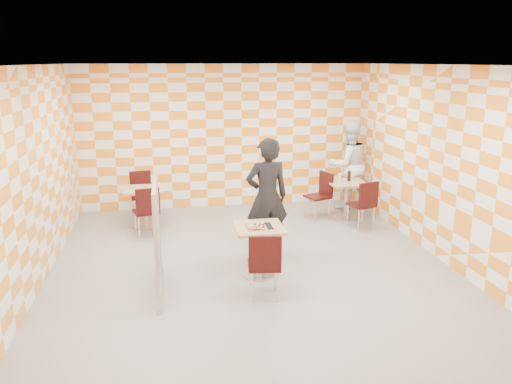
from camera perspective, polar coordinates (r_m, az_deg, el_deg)
room_shell at (r=7.70m, az=-1.18°, el=3.13°), size 7.00×7.00×7.00m
main_table at (r=7.25m, az=0.33°, el=-5.77°), size 0.70×0.70×0.75m
second_table at (r=10.01m, az=10.29°, el=-0.21°), size 0.70×0.70×0.75m
empty_table at (r=9.59m, az=-12.62°, el=-0.99°), size 0.70×0.70×0.75m
chair_main_front at (r=6.50m, az=0.97°, el=-7.94°), size 0.47×0.48×0.92m
chair_second_front at (r=9.41m, az=12.30°, el=-1.04°), size 0.52×0.53×0.92m
chair_second_side at (r=9.97m, az=7.50°, el=0.05°), size 0.54×0.54×0.92m
chair_empty_near at (r=8.99m, az=-12.36°, el=-1.80°), size 0.51×0.52×0.92m
chair_empty_far at (r=10.21m, az=-12.97°, el=0.15°), size 0.48×0.48×0.92m
partition at (r=6.78m, az=-11.20°, el=-5.02°), size 0.08×1.38×1.55m
man_dark at (r=7.96m, az=1.26°, el=-0.56°), size 0.74×0.52×1.90m
man_white at (r=10.67m, az=10.52°, el=3.05°), size 0.99×0.82×1.87m
pizza_on_foil at (r=7.15m, az=0.36°, el=-3.87°), size 0.40×0.40×0.04m
sport_bottle at (r=10.00m, az=9.53°, el=1.76°), size 0.06×0.06×0.20m
soda_bottle at (r=10.01m, az=10.59°, el=1.81°), size 0.07×0.07×0.23m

